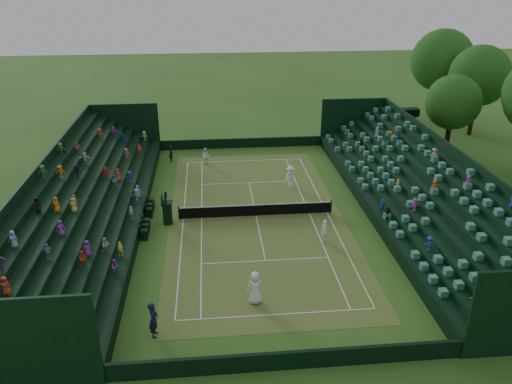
# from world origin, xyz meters

# --- Properties ---
(ground) EXTENTS (160.00, 160.00, 0.00)m
(ground) POSITION_xyz_m (0.00, 0.00, 0.00)
(ground) COLOR #2F571B
(ground) RESTS_ON ground
(court_surface) EXTENTS (12.97, 26.77, 0.01)m
(court_surface) POSITION_xyz_m (0.00, 0.00, 0.01)
(court_surface) COLOR #3F7527
(court_surface) RESTS_ON ground
(perimeter_wall_north) EXTENTS (17.17, 0.20, 1.00)m
(perimeter_wall_north) POSITION_xyz_m (0.00, 15.88, 0.50)
(perimeter_wall_north) COLOR black
(perimeter_wall_north) RESTS_ON ground
(perimeter_wall_south) EXTENTS (17.17, 0.20, 1.00)m
(perimeter_wall_south) POSITION_xyz_m (0.00, -15.88, 0.50)
(perimeter_wall_south) COLOR black
(perimeter_wall_south) RESTS_ON ground
(perimeter_wall_east) EXTENTS (0.20, 31.77, 1.00)m
(perimeter_wall_east) POSITION_xyz_m (8.48, 0.00, 0.50)
(perimeter_wall_east) COLOR black
(perimeter_wall_east) RESTS_ON ground
(perimeter_wall_west) EXTENTS (0.20, 31.77, 1.00)m
(perimeter_wall_west) POSITION_xyz_m (-8.48, 0.00, 0.50)
(perimeter_wall_west) COLOR black
(perimeter_wall_west) RESTS_ON ground
(north_grandstand) EXTENTS (6.60, 32.00, 4.90)m
(north_grandstand) POSITION_xyz_m (12.66, 0.00, 1.55)
(north_grandstand) COLOR black
(north_grandstand) RESTS_ON ground
(south_grandstand) EXTENTS (6.60, 32.00, 4.90)m
(south_grandstand) POSITION_xyz_m (-12.66, 0.00, 1.55)
(south_grandstand) COLOR black
(south_grandstand) RESTS_ON ground
(tennis_net) EXTENTS (11.67, 0.10, 1.06)m
(tennis_net) POSITION_xyz_m (0.00, 0.00, 0.53)
(tennis_net) COLOR black
(tennis_net) RESTS_ON ground
(scoreboard_tower) EXTENTS (2.00, 1.00, 3.70)m
(scoreboard_tower) POSITION_xyz_m (17.75, 16.00, 3.14)
(scoreboard_tower) COLOR black
(scoreboard_tower) RESTS_ON ground
(umpire_chair) EXTENTS (0.81, 0.81, 2.55)m
(umpire_chair) POSITION_xyz_m (-6.58, -0.56, 1.09)
(umpire_chair) COLOR black
(umpire_chair) RESTS_ON ground
(courtside_chairs) EXTENTS (0.50, 5.47, 1.09)m
(courtside_chairs) POSITION_xyz_m (-8.07, -0.31, 0.41)
(courtside_chairs) COLOR black
(courtside_chairs) RESTS_ON ground
(player_near_west) EXTENTS (0.99, 0.66, 1.98)m
(player_near_west) POSITION_xyz_m (-1.06, -10.68, 0.99)
(player_near_west) COLOR white
(player_near_west) RESTS_ON ground
(player_near_east) EXTENTS (0.71, 0.64, 1.63)m
(player_near_east) POSITION_xyz_m (4.26, -4.26, 0.82)
(player_near_east) COLOR white
(player_near_east) RESTS_ON ground
(player_far_west) EXTENTS (0.80, 0.63, 1.61)m
(player_far_west) POSITION_xyz_m (-3.71, 11.38, 0.80)
(player_far_west) COLOR white
(player_far_west) RESTS_ON ground
(player_far_east) EXTENTS (1.39, 1.30, 1.88)m
(player_far_east) POSITION_xyz_m (3.47, 5.30, 0.94)
(player_far_east) COLOR white
(player_far_east) RESTS_ON ground
(line_judge_north) EXTENTS (0.59, 0.69, 1.59)m
(line_judge_north) POSITION_xyz_m (-7.10, 12.43, 0.80)
(line_judge_north) COLOR black
(line_judge_north) RESTS_ON ground
(line_judge_south) EXTENTS (0.53, 0.77, 2.00)m
(line_judge_south) POSITION_xyz_m (-6.44, -12.94, 1.00)
(line_judge_south) COLOR black
(line_judge_south) RESTS_ON ground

